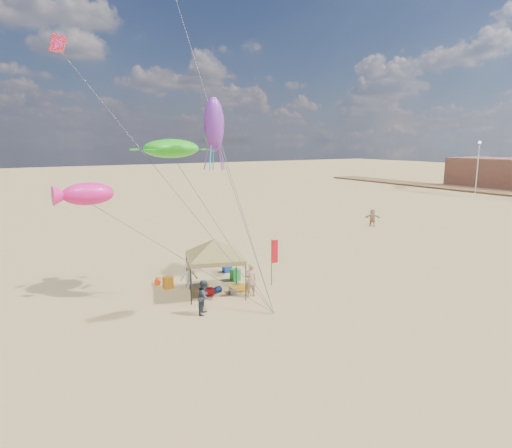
# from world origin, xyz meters

# --- Properties ---
(ground) EXTENTS (280.00, 280.00, 0.00)m
(ground) POSITION_xyz_m (0.00, 0.00, 0.00)
(ground) COLOR tan
(ground) RESTS_ON ground
(canopy_tent) EXTENTS (5.48, 5.48, 3.56)m
(canopy_tent) POSITION_xyz_m (-1.59, 4.70, 2.97)
(canopy_tent) COLOR black
(canopy_tent) RESTS_ON ground
(feather_flag) EXTENTS (0.41, 0.08, 2.72)m
(feather_flag) POSITION_xyz_m (1.99, 4.28, 1.83)
(feather_flag) COLOR black
(feather_flag) RESTS_ON ground
(cooler_red) EXTENTS (0.54, 0.38, 0.38)m
(cooler_red) POSITION_xyz_m (-2.04, 4.61, 0.19)
(cooler_red) COLOR #A90D12
(cooler_red) RESTS_ON ground
(cooler_blue) EXTENTS (0.54, 0.38, 0.38)m
(cooler_blue) POSITION_xyz_m (0.85, 7.96, 0.19)
(cooler_blue) COLOR navy
(cooler_blue) RESTS_ON ground
(bag_navy) EXTENTS (0.69, 0.54, 0.36)m
(bag_navy) POSITION_xyz_m (-1.56, 4.68, 0.18)
(bag_navy) COLOR #0E183F
(bag_navy) RESTS_ON ground
(bag_orange) EXTENTS (0.54, 0.69, 0.36)m
(bag_orange) POSITION_xyz_m (-3.76, 7.87, 0.18)
(bag_orange) COLOR #E8440C
(bag_orange) RESTS_ON ground
(chair_green) EXTENTS (0.50, 0.50, 0.70)m
(chair_green) POSITION_xyz_m (0.46, 6.16, 0.35)
(chair_green) COLOR #1A8F31
(chair_green) RESTS_ON ground
(chair_yellow) EXTENTS (0.50, 0.50, 0.70)m
(chair_yellow) POSITION_xyz_m (-3.51, 6.84, 0.35)
(chair_yellow) COLOR orange
(chair_yellow) RESTS_ON ground
(crate_grey) EXTENTS (0.34, 0.30, 0.28)m
(crate_grey) POSITION_xyz_m (-0.85, 4.05, 0.14)
(crate_grey) COLOR slate
(crate_grey) RESTS_ON ground
(beach_cart) EXTENTS (0.90, 0.50, 0.24)m
(beach_cart) POSITION_xyz_m (-0.39, 4.31, 0.20)
(beach_cart) COLOR #C69216
(beach_cart) RESTS_ON ground
(person_near_a) EXTENTS (0.71, 0.50, 1.86)m
(person_near_a) POSITION_xyz_m (-0.18, 3.27, 0.93)
(person_near_a) COLOR tan
(person_near_a) RESTS_ON ground
(person_near_b) EXTENTS (1.03, 1.05, 1.70)m
(person_near_b) POSITION_xyz_m (-3.33, 2.33, 0.85)
(person_near_b) COLOR #343E47
(person_near_b) RESTS_ON ground
(person_near_c) EXTENTS (1.07, 0.72, 1.53)m
(person_near_c) POSITION_xyz_m (-2.50, 6.18, 0.76)
(person_near_c) COLOR silver
(person_near_c) RESTS_ON ground
(person_far_c) EXTENTS (1.54, 1.43, 1.72)m
(person_far_c) POSITION_xyz_m (20.20, 14.31, 0.86)
(person_far_c) COLOR tan
(person_far_c) RESTS_ON ground
(building_north) EXTENTS (10.00, 14.00, 5.20)m
(building_north) POSITION_xyz_m (67.00, 30.00, 2.60)
(building_north) COLOR #8C5947
(building_north) RESTS_ON ground
(lamp_north) EXTENTS (0.50, 0.50, 8.25)m
(lamp_north) POSITION_xyz_m (55.00, 26.00, 5.52)
(lamp_north) COLOR silver
(lamp_north) RESTS_ON ground
(turtle_kite) EXTENTS (3.68, 3.33, 1.01)m
(turtle_kite) POSITION_xyz_m (-3.13, 6.62, 7.85)
(turtle_kite) COLOR #28CA1A
(turtle_kite) RESTS_ON ground
(fish_kite) EXTENTS (2.20, 1.52, 0.89)m
(fish_kite) POSITION_xyz_m (-8.44, 1.75, 6.21)
(fish_kite) COLOR #FF1B85
(fish_kite) RESTS_ON ground
(squid_kite) EXTENTS (1.13, 1.13, 2.69)m
(squid_kite) POSITION_xyz_m (-1.77, 4.16, 9.06)
(squid_kite) COLOR purple
(squid_kite) RESTS_ON ground
(stunt_kite_pink) EXTENTS (1.13, 0.92, 0.95)m
(stunt_kite_pink) POSITION_xyz_m (-7.35, 13.60, 13.95)
(stunt_kite_pink) COLOR #E12B4E
(stunt_kite_pink) RESTS_ON ground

